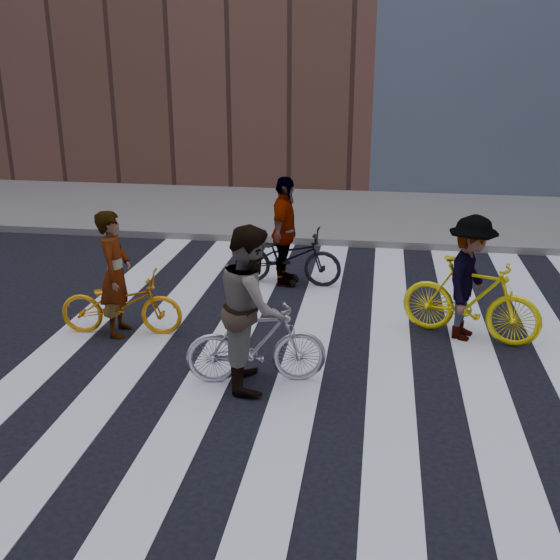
% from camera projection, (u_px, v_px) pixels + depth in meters
% --- Properties ---
extents(ground, '(100.00, 100.00, 0.00)m').
position_uv_depth(ground, '(348.00, 355.00, 8.62)').
color(ground, black).
rests_on(ground, ground).
extents(sidewalk_far, '(100.00, 5.00, 0.15)m').
position_uv_depth(sidewalk_far, '(366.00, 215.00, 15.58)').
color(sidewalk_far, gray).
rests_on(sidewalk_far, ground).
extents(zebra_crosswalk, '(8.25, 10.00, 0.01)m').
position_uv_depth(zebra_crosswalk, '(348.00, 354.00, 8.62)').
color(zebra_crosswalk, white).
rests_on(zebra_crosswalk, ground).
extents(bike_yellow_left, '(1.76, 0.78, 0.90)m').
position_uv_depth(bike_yellow_left, '(121.00, 304.00, 9.13)').
color(bike_yellow_left, orange).
rests_on(bike_yellow_left, ground).
extents(bike_silver_mid, '(1.73, 0.81, 1.00)m').
position_uv_depth(bike_silver_mid, '(256.00, 344.00, 7.75)').
color(bike_silver_mid, '#B1B3BB').
rests_on(bike_silver_mid, ground).
extents(bike_yellow_right, '(1.97, 1.15, 1.14)m').
position_uv_depth(bike_yellow_right, '(471.00, 299.00, 8.94)').
color(bike_yellow_right, yellow).
rests_on(bike_yellow_right, ground).
extents(bike_dark_rear, '(1.88, 0.75, 0.97)m').
position_uv_depth(bike_dark_rear, '(287.00, 257.00, 11.08)').
color(bike_dark_rear, black).
rests_on(bike_dark_rear, ground).
extents(rider_left, '(0.49, 0.69, 1.77)m').
position_uv_depth(rider_left, '(115.00, 274.00, 8.99)').
color(rider_left, slate).
rests_on(rider_left, ground).
extents(rider_mid, '(0.92, 1.08, 1.95)m').
position_uv_depth(rider_mid, '(252.00, 307.00, 7.60)').
color(rider_mid, slate).
rests_on(rider_mid, ground).
extents(rider_right, '(0.99, 1.28, 1.74)m').
position_uv_depth(rider_right, '(469.00, 278.00, 8.85)').
color(rider_right, slate).
rests_on(rider_right, ground).
extents(rider_rear, '(0.51, 1.11, 1.85)m').
position_uv_depth(rider_rear, '(284.00, 232.00, 10.94)').
color(rider_rear, slate).
rests_on(rider_rear, ground).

